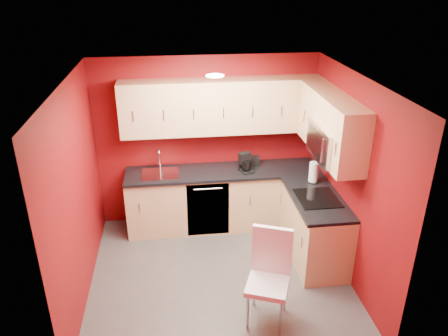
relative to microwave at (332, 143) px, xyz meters
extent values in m
plane|color=#454240|center=(-1.39, -0.20, -1.66)|extent=(3.20, 3.20, 0.00)
plane|color=white|center=(-1.39, -0.20, 0.84)|extent=(3.20, 3.20, 0.00)
plane|color=maroon|center=(-1.39, 1.30, -0.41)|extent=(3.20, 0.00, 3.20)
plane|color=maroon|center=(-1.39, -1.70, -0.41)|extent=(3.20, 0.00, 3.20)
plane|color=maroon|center=(-2.99, -0.20, -0.41)|extent=(0.00, 3.00, 3.00)
plane|color=maroon|center=(0.21, -0.20, -0.41)|extent=(0.00, 3.00, 3.00)
cube|color=tan|center=(-1.19, 1.00, -1.22)|extent=(2.80, 0.60, 0.87)
cube|color=tan|center=(-0.09, 0.05, -1.22)|extent=(0.60, 1.30, 0.87)
cube|color=black|center=(-1.19, 0.99, -0.77)|extent=(2.80, 0.63, 0.04)
cube|color=black|center=(-0.11, 0.04, -0.77)|extent=(0.63, 1.27, 0.04)
cube|color=tan|center=(-1.19, 1.13, 0.17)|extent=(2.80, 0.35, 0.75)
cube|color=tan|center=(0.03, 0.67, 0.17)|extent=(0.35, 0.57, 0.75)
cube|color=tan|center=(0.03, -0.49, 0.17)|extent=(0.35, 0.22, 0.75)
cube|color=tan|center=(0.03, 0.00, 0.38)|extent=(0.35, 0.76, 0.33)
cube|color=silver|center=(0.01, 0.00, 0.00)|extent=(0.40, 0.76, 0.42)
cube|color=black|center=(-0.18, 0.00, 0.00)|extent=(0.02, 0.62, 0.33)
cylinder|color=silver|center=(-0.20, -0.23, 0.00)|extent=(0.02, 0.02, 0.29)
cube|color=black|center=(-0.11, 0.00, -0.74)|extent=(0.50, 0.55, 0.01)
cube|color=silver|center=(-2.09, 0.98, -0.75)|extent=(0.52, 0.42, 0.02)
cylinder|color=silver|center=(-2.09, 1.18, -0.62)|extent=(0.02, 0.02, 0.26)
torus|color=silver|center=(-2.09, 1.11, -0.49)|extent=(0.02, 0.16, 0.16)
cylinder|color=silver|center=(-2.09, 1.04, -0.55)|extent=(0.02, 0.02, 0.12)
cube|color=black|center=(-1.44, 0.71, -1.22)|extent=(0.60, 0.02, 0.82)
cylinder|color=white|center=(-1.39, 0.10, 0.82)|extent=(0.20, 0.20, 0.01)
camera|label=1|loc=(-1.90, -4.67, 1.90)|focal=35.00mm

